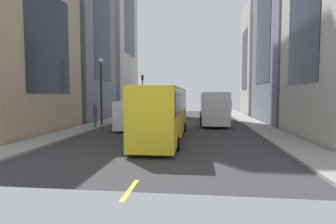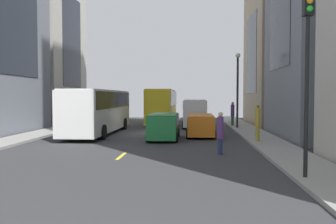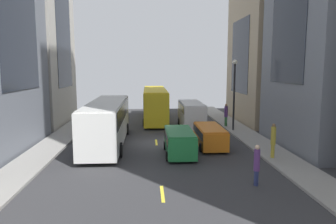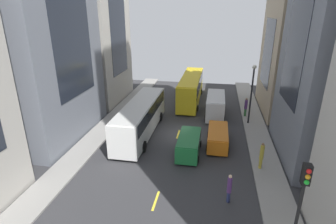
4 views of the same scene
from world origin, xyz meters
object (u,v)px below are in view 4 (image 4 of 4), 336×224
at_px(traffic_light_near_corner, 300,205).
at_px(car_green_0, 189,143).
at_px(pedestrian_crossing_near, 229,188).
at_px(streetcar_yellow, 191,87).
at_px(pedestrian_walking_far, 262,155).
at_px(pedestrian_waiting_curb, 246,106).
at_px(delivery_van_white, 216,104).
at_px(car_orange_1, 218,136).
at_px(city_bus_white, 141,115).

bearing_deg(traffic_light_near_corner, car_green_0, 116.87).
bearing_deg(pedestrian_crossing_near, streetcar_yellow, -173.68).
relative_size(car_green_0, pedestrian_walking_far, 2.01).
bearing_deg(streetcar_yellow, traffic_light_near_corner, -74.77).
bearing_deg(car_green_0, pedestrian_waiting_curb, 60.18).
xyz_separation_m(delivery_van_white, pedestrian_waiting_curb, (3.53, 0.26, -0.17)).
height_order(streetcar_yellow, delivery_van_white, streetcar_yellow).
distance_m(streetcar_yellow, car_orange_1, 13.16).
relative_size(delivery_van_white, car_orange_1, 1.26).
distance_m(pedestrian_waiting_curb, pedestrian_walking_far, 11.44).
relative_size(car_green_0, pedestrian_waiting_curb, 2.03).
distance_m(car_green_0, pedestrian_crossing_near, 6.82).
bearing_deg(streetcar_yellow, pedestrian_waiting_curb, -34.30).
height_order(city_bus_white, streetcar_yellow, streetcar_yellow).
bearing_deg(car_orange_1, car_green_0, -139.92).
distance_m(delivery_van_white, pedestrian_walking_far, 11.80).
distance_m(car_green_0, traffic_light_near_corner, 13.15).
height_order(city_bus_white, pedestrian_crossing_near, city_bus_white).
bearing_deg(delivery_van_white, traffic_light_near_corner, -80.21).
bearing_deg(pedestrian_walking_far, delivery_van_white, 13.99).
bearing_deg(delivery_van_white, city_bus_white, -139.67).
distance_m(delivery_van_white, pedestrian_waiting_curb, 3.55).
distance_m(car_orange_1, pedestrian_walking_far, 5.02).
bearing_deg(streetcar_yellow, delivery_van_white, -55.51).
height_order(pedestrian_walking_far, traffic_light_near_corner, traffic_light_near_corner).
height_order(city_bus_white, pedestrian_waiting_curb, city_bus_white).
bearing_deg(car_orange_1, pedestrian_walking_far, -47.18).
height_order(streetcar_yellow, pedestrian_waiting_curb, streetcar_yellow).
distance_m(streetcar_yellow, traffic_light_near_corner, 27.00).
xyz_separation_m(car_green_0, pedestrian_walking_far, (5.90, -1.57, 0.35)).
bearing_deg(streetcar_yellow, pedestrian_walking_far, -65.96).
bearing_deg(traffic_light_near_corner, streetcar_yellow, 105.23).
bearing_deg(pedestrian_walking_far, pedestrian_waiting_curb, -3.46).
distance_m(pedestrian_walking_far, traffic_light_near_corner, 10.24).
height_order(city_bus_white, car_orange_1, city_bus_white).
relative_size(delivery_van_white, pedestrian_crossing_near, 2.83).
distance_m(car_green_0, pedestrian_waiting_curb, 11.38).
bearing_deg(traffic_light_near_corner, pedestrian_crossing_near, 114.50).
bearing_deg(car_orange_1, city_bus_white, 171.09).
height_order(streetcar_yellow, car_orange_1, streetcar_yellow).
distance_m(pedestrian_crossing_near, traffic_light_near_corner, 6.76).
bearing_deg(streetcar_yellow, car_orange_1, -73.02).
relative_size(streetcar_yellow, car_green_0, 2.67).
bearing_deg(pedestrian_crossing_near, city_bus_white, -143.61).
relative_size(car_green_0, traffic_light_near_corner, 0.72).
relative_size(streetcar_yellow, pedestrian_waiting_curb, 5.40).
bearing_deg(pedestrian_waiting_curb, delivery_van_white, 139.59).
xyz_separation_m(streetcar_yellow, car_green_0, (1.33, -14.64, -1.12)).
bearing_deg(city_bus_white, car_orange_1, -8.91).
bearing_deg(car_orange_1, pedestrian_waiting_curb, 67.87).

